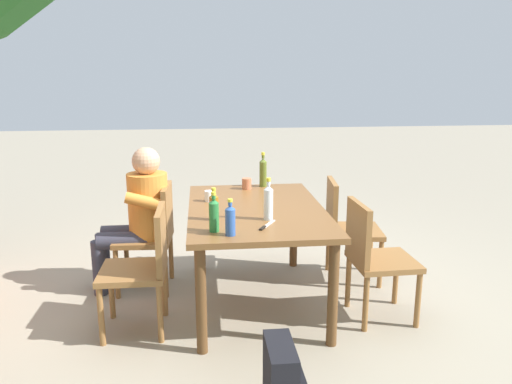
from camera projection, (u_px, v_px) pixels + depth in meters
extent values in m
plane|color=gray|center=(256.00, 301.00, 3.96)|extent=(24.00, 24.00, 0.00)
cube|color=brown|center=(256.00, 210.00, 3.78)|extent=(1.55, 1.01, 0.04)
cylinder|color=brown|center=(333.00, 294.00, 3.24)|extent=(0.07, 0.07, 0.72)
cylinder|color=brown|center=(294.00, 228.00, 4.59)|extent=(0.07, 0.07, 0.72)
cylinder|color=brown|center=(201.00, 300.00, 3.15)|extent=(0.07, 0.07, 0.72)
cylinder|color=brown|center=(201.00, 231.00, 4.50)|extent=(0.07, 0.07, 0.72)
cube|color=olive|center=(144.00, 239.00, 4.10)|extent=(0.47, 0.47, 0.04)
cube|color=olive|center=(167.00, 211.00, 4.06)|extent=(0.42, 0.07, 0.42)
cylinder|color=olive|center=(127.00, 256.00, 4.33)|extent=(0.04, 0.04, 0.41)
cylinder|color=olive|center=(117.00, 274.00, 3.96)|extent=(0.04, 0.04, 0.41)
cylinder|color=olive|center=(171.00, 256.00, 4.35)|extent=(0.04, 0.04, 0.41)
cylinder|color=olive|center=(165.00, 273.00, 3.98)|extent=(0.04, 0.04, 0.41)
cube|color=olive|center=(133.00, 272.00, 3.43)|extent=(0.44, 0.44, 0.04)
cube|color=olive|center=(161.00, 239.00, 3.39)|extent=(0.42, 0.04, 0.42)
cylinder|color=olive|center=(111.00, 292.00, 3.64)|extent=(0.04, 0.04, 0.41)
cylinder|color=olive|center=(101.00, 316.00, 3.28)|extent=(0.04, 0.04, 0.41)
cylinder|color=olive|center=(165.00, 289.00, 3.68)|extent=(0.04, 0.04, 0.41)
cylinder|color=olive|center=(160.00, 314.00, 3.31)|extent=(0.04, 0.04, 0.41)
cube|color=olive|center=(383.00, 261.00, 3.61)|extent=(0.45, 0.45, 0.04)
cube|color=olive|center=(358.00, 232.00, 3.53)|extent=(0.42, 0.05, 0.42)
cylinder|color=olive|center=(418.00, 300.00, 3.51)|extent=(0.04, 0.04, 0.41)
cylinder|color=olive|center=(396.00, 278.00, 3.87)|extent=(0.04, 0.04, 0.41)
cylinder|color=olive|center=(366.00, 304.00, 3.46)|extent=(0.04, 0.04, 0.41)
cylinder|color=olive|center=(348.00, 281.00, 3.82)|extent=(0.04, 0.04, 0.41)
cube|color=olive|center=(354.00, 231.00, 4.29)|extent=(0.49, 0.49, 0.04)
cube|color=olive|center=(332.00, 205.00, 4.24)|extent=(0.42, 0.09, 0.42)
cylinder|color=olive|center=(380.00, 264.00, 4.16)|extent=(0.04, 0.04, 0.41)
cylinder|color=olive|center=(371.00, 248.00, 4.52)|extent=(0.04, 0.04, 0.41)
cylinder|color=olive|center=(334.00, 264.00, 4.16)|extent=(0.04, 0.04, 0.41)
cylinder|color=olive|center=(328.00, 248.00, 4.53)|extent=(0.04, 0.04, 0.41)
cylinder|color=orange|center=(148.00, 205.00, 4.04)|extent=(0.32, 0.32, 0.52)
sphere|color=tan|center=(146.00, 161.00, 3.96)|extent=(0.22, 0.22, 0.22)
cylinder|color=#383847|center=(126.00, 233.00, 4.17)|extent=(0.14, 0.40, 0.14)
cylinder|color=#383847|center=(104.00, 260.00, 4.20)|extent=(0.11, 0.11, 0.45)
cylinder|color=orange|center=(150.00, 190.00, 4.20)|extent=(0.09, 0.31, 0.16)
cylinder|color=#383847|center=(123.00, 240.00, 3.99)|extent=(0.14, 0.40, 0.14)
cylinder|color=#383847|center=(99.00, 268.00, 4.03)|extent=(0.11, 0.11, 0.45)
cylinder|color=orange|center=(145.00, 202.00, 3.84)|extent=(0.09, 0.31, 0.16)
cylinder|color=#287A38|center=(214.00, 217.00, 3.20)|extent=(0.06, 0.06, 0.19)
cone|color=#287A38|center=(214.00, 201.00, 3.17)|extent=(0.06, 0.06, 0.03)
cylinder|color=#287A38|center=(214.00, 197.00, 3.17)|extent=(0.03, 0.03, 0.03)
cylinder|color=yellow|center=(214.00, 194.00, 3.16)|extent=(0.03, 0.03, 0.02)
cylinder|color=#996019|center=(214.00, 208.00, 3.45)|extent=(0.06, 0.06, 0.16)
cone|color=#996019|center=(214.00, 195.00, 3.43)|extent=(0.06, 0.06, 0.02)
cylinder|color=#996019|center=(214.00, 192.00, 3.43)|extent=(0.03, 0.03, 0.02)
cylinder|color=yellow|center=(214.00, 189.00, 3.42)|extent=(0.03, 0.03, 0.02)
cylinder|color=#566623|center=(263.00, 174.00, 4.44)|extent=(0.06, 0.06, 0.22)
cone|color=#566623|center=(263.00, 160.00, 4.41)|extent=(0.06, 0.06, 0.03)
cylinder|color=#566623|center=(263.00, 157.00, 4.40)|extent=(0.03, 0.03, 0.03)
cylinder|color=yellow|center=(263.00, 154.00, 4.39)|extent=(0.03, 0.03, 0.02)
cylinder|color=white|center=(268.00, 205.00, 3.45)|extent=(0.06, 0.06, 0.21)
cone|color=white|center=(268.00, 188.00, 3.42)|extent=(0.06, 0.06, 0.03)
cylinder|color=white|center=(269.00, 183.00, 3.42)|extent=(0.03, 0.03, 0.03)
cylinder|color=yellow|center=(269.00, 180.00, 3.41)|extent=(0.03, 0.03, 0.02)
cylinder|color=#2D56A3|center=(230.00, 222.00, 3.13)|extent=(0.06, 0.06, 0.17)
cone|color=#2D56A3|center=(230.00, 207.00, 3.10)|extent=(0.06, 0.06, 0.02)
cylinder|color=#2D56A3|center=(230.00, 204.00, 3.10)|extent=(0.03, 0.03, 0.02)
cylinder|color=yellow|center=(230.00, 200.00, 3.09)|extent=(0.03, 0.03, 0.02)
cylinder|color=#BC6B47|center=(247.00, 184.00, 4.36)|extent=(0.08, 0.08, 0.09)
cylinder|color=white|center=(209.00, 196.00, 3.95)|extent=(0.07, 0.07, 0.08)
cube|color=silver|center=(269.00, 224.00, 3.37)|extent=(0.17, 0.11, 0.01)
cube|color=black|center=(263.00, 228.00, 3.27)|extent=(0.08, 0.06, 0.01)
cube|color=black|center=(280.00, 382.00, 2.58)|extent=(0.33, 0.14, 0.42)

